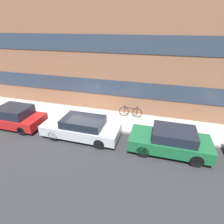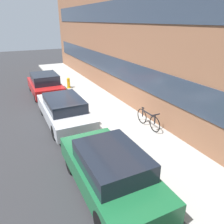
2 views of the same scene
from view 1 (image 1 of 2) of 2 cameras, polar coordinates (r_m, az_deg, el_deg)
ground_plane at (r=11.60m, az=-9.87°, el=-4.74°), size 56.00×56.00×0.00m
sidewalk_strip at (r=12.58m, az=-7.45°, el=-1.57°), size 28.00×2.58×0.13m
rowhouse_facade at (r=12.81m, az=-5.53°, el=19.68°), size 28.00×1.02×8.86m
parked_car_red at (r=12.84m, az=-29.27°, el=-1.37°), size 3.80×1.72×1.37m
parked_car_silver at (r=10.26m, az=-9.92°, el=-5.02°), size 4.48×1.70×1.27m
parked_car_green at (r=9.46m, az=18.53°, el=-8.88°), size 4.00×1.73×1.35m
fire_hydrant at (r=14.19m, az=-25.91°, el=1.13°), size 0.52×0.29×0.72m
bicycle at (r=12.28m, az=6.07°, el=0.15°), size 1.62×0.44×0.78m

